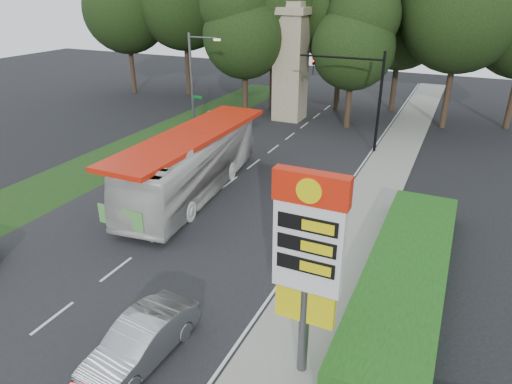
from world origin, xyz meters
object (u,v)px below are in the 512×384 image
at_px(traffic_signal_mast, 362,87).
at_px(sedan_silver, 141,341).
at_px(monument, 291,62).
at_px(gas_station_pylon, 308,252).
at_px(streetlight_signs, 194,81).
at_px(transit_bus, 193,163).

bearing_deg(traffic_signal_mast, sedan_silver, -93.38).
distance_m(monument, sedan_silver, 30.68).
relative_size(gas_station_pylon, traffic_signal_mast, 0.95).
relative_size(gas_station_pylon, streetlight_signs, 0.86).
xyz_separation_m(monument, sedan_silver, (6.28, -29.71, -4.36)).
height_order(traffic_signal_mast, monument, monument).
xyz_separation_m(gas_station_pylon, transit_bus, (-10.45, 10.40, -2.63)).
height_order(traffic_signal_mast, streetlight_signs, streetlight_signs).
bearing_deg(streetlight_signs, sedan_silver, -62.58).
bearing_deg(transit_bus, streetlight_signs, 114.07).
bearing_deg(transit_bus, monument, 85.68).
bearing_deg(gas_station_pylon, sedan_silver, -160.89).
relative_size(streetlight_signs, monument, 0.80).
bearing_deg(monument, traffic_signal_mast, -38.00).
height_order(gas_station_pylon, sedan_silver, gas_station_pylon).
bearing_deg(transit_bus, traffic_signal_mast, 52.38).
distance_m(streetlight_signs, sedan_silver, 24.75).
height_order(transit_bus, sedan_silver, transit_bus).
height_order(gas_station_pylon, traffic_signal_mast, traffic_signal_mast).
bearing_deg(monument, streetlight_signs, -121.97).
relative_size(monument, sedan_silver, 2.21).
xyz_separation_m(transit_bus, sedan_silver, (5.54, -12.11, -1.06)).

